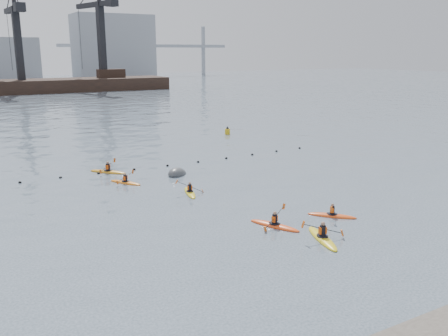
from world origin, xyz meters
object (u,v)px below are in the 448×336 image
at_px(kayaker_1, 322,237).
at_px(kayaker_5, 108,171).
at_px(kayaker_0, 275,225).
at_px(nav_buoy, 227,131).
at_px(mooring_buoy, 177,174).
at_px(kayaker_4, 332,215).
at_px(kayaker_3, 190,192).
at_px(kayaker_2, 126,182).

height_order(kayaker_1, kayaker_5, kayaker_1).
distance_m(kayaker_0, nav_buoy, 31.39).
bearing_deg(mooring_buoy, kayaker_4, -73.83).
xyz_separation_m(kayaker_3, mooring_buoy, (1.40, 5.35, -0.09)).
height_order(kayaker_3, kayaker_4, kayaker_3).
height_order(kayaker_2, mooring_buoy, kayaker_2).
bearing_deg(kayaker_2, nav_buoy, 8.58).
xyz_separation_m(kayaker_5, mooring_buoy, (4.77, -3.37, -0.10)).
bearing_deg(kayaker_3, kayaker_2, 137.69).
distance_m(kayaker_1, kayaker_4, 3.86).
xyz_separation_m(kayaker_2, nav_buoy, (17.78, 15.30, 0.26)).
relative_size(kayaker_2, kayaker_5, 0.92).
xyz_separation_m(kayaker_3, kayaker_4, (5.46, -8.68, 0.00)).
height_order(kayaker_3, kayaker_5, kayaker_3).
xyz_separation_m(kayaker_0, kayaker_3, (-1.42, 8.34, -0.01)).
distance_m(kayaker_0, kayaker_2, 13.94).
bearing_deg(kayaker_4, kayaker_2, -100.46).
relative_size(kayaker_3, kayaker_5, 1.00).
relative_size(kayaker_1, kayaker_4, 1.39).
xyz_separation_m(kayaker_4, mooring_buoy, (-4.07, 14.02, -0.09)).
relative_size(kayaker_2, nav_buoy, 2.41).
bearing_deg(kayaker_0, nav_buoy, 40.83).
bearing_deg(nav_buoy, kayaker_0, -114.90).
height_order(kayaker_0, kayaker_1, kayaker_1).
relative_size(kayaker_2, mooring_buoy, 1.20).
height_order(kayaker_2, kayaker_4, kayaker_4).
bearing_deg(mooring_buoy, nav_buoy, 48.16).
distance_m(kayaker_5, nav_buoy, 21.32).
relative_size(kayaker_0, nav_buoy, 2.83).
bearing_deg(kayaker_3, nav_buoy, 68.59).
bearing_deg(kayaker_3, mooring_buoy, 89.96).
relative_size(kayaker_5, nav_buoy, 2.63).
xyz_separation_m(kayaker_4, kayaker_5, (-8.84, 17.39, 0.01)).
distance_m(mooring_buoy, nav_buoy, 19.85).
bearing_deg(nav_buoy, kayaker_2, -139.29).
height_order(kayaker_4, nav_buoy, nav_buoy).
distance_m(kayaker_4, nav_buoy, 30.23).
bearing_deg(kayaker_1, kayaker_5, 124.59).
xyz_separation_m(kayaker_0, kayaker_4, (4.05, -0.33, -0.01)).
xyz_separation_m(kayaker_0, kayaker_2, (-4.56, 13.17, -0.01)).
bearing_deg(kayaker_4, kayaker_1, -2.45).
bearing_deg(kayaker_2, kayaker_4, -89.61).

